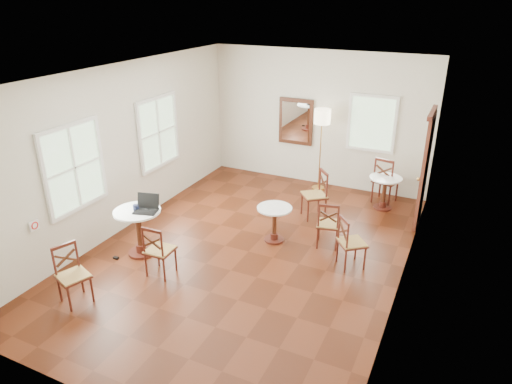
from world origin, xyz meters
TOP-DOWN VIEW (x-y plane):
  - ground at (0.00, 0.00)m, footprint 7.00×7.00m
  - room_shell at (-0.06, 0.27)m, footprint 5.02×7.02m
  - cafe_table_near at (-1.62, -0.83)m, footprint 0.77×0.77m
  - cafe_table_mid at (0.24, 0.55)m, footprint 0.62×0.62m
  - cafe_table_back at (1.73, 2.73)m, footprint 0.65×0.65m
  - chair_near_a at (-0.95, -1.21)m, footprint 0.42×0.42m
  - chair_near_b at (-1.64, -2.28)m, footprint 0.52×0.52m
  - chair_mid_a at (1.15, 0.77)m, footprint 0.48×0.48m
  - chair_mid_b at (1.67, 0.30)m, footprint 0.57×0.57m
  - chair_back_a at (1.68, 3.05)m, footprint 0.56×0.56m
  - chair_back_b at (0.58, 1.77)m, footprint 0.62×0.62m
  - floor_lamp at (0.21, 3.15)m, footprint 0.35×0.35m
  - laptop at (-1.47, -0.76)m, footprint 0.44×0.39m
  - mouse at (-1.47, -0.76)m, footprint 0.12×0.09m
  - navy_mug at (-1.64, -0.83)m, footprint 0.12×0.08m
  - water_glass at (-1.62, -0.83)m, footprint 0.07×0.07m
  - power_adapter at (-1.90, -1.16)m, footprint 0.09×0.05m

SIDE VIEW (x-z plane):
  - ground at x=0.00m, z-range 0.00..0.00m
  - power_adapter at x=-1.90m, z-range 0.00..0.04m
  - cafe_table_mid at x=0.24m, z-range 0.08..0.73m
  - cafe_table_back at x=1.73m, z-range 0.08..0.76m
  - chair_mid_a at x=1.15m, z-range 0.00..0.86m
  - chair_near_b at x=-1.64m, z-range 0.00..0.87m
  - chair_near_a at x=-0.95m, z-range 0.00..0.87m
  - chair_mid_b at x=1.67m, z-range 0.00..0.87m
  - chair_back_b at x=0.58m, z-range 0.00..0.95m
  - chair_back_a at x=1.68m, z-range 0.00..1.00m
  - cafe_table_near at x=-1.62m, z-range 0.10..0.91m
  - mouse at x=-1.47m, z-range 0.81..0.85m
  - navy_mug at x=-1.64m, z-range 0.81..0.91m
  - water_glass at x=-1.62m, z-range 0.81..0.93m
  - laptop at x=-1.47m, z-range 0.75..1.01m
  - floor_lamp at x=0.21m, z-range 0.63..2.46m
  - room_shell at x=-0.06m, z-range 0.38..3.39m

